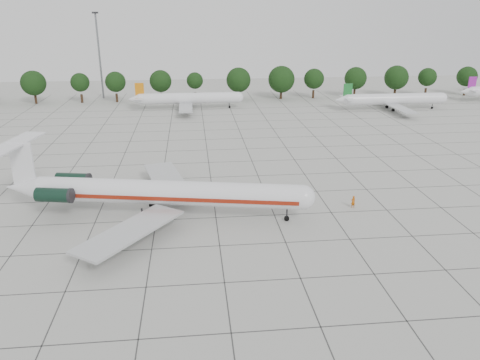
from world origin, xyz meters
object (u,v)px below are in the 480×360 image
(bg_airliner_c, at_px, (189,98))
(floodlight_mast, at_px, (99,51))
(main_airliner, at_px, (151,192))
(ground_crew, at_px, (353,202))
(bg_airliner_d, at_px, (394,99))

(bg_airliner_c, relative_size, floodlight_mast, 1.11)
(main_airliner, distance_m, ground_crew, 28.18)
(main_airliner, distance_m, bg_airliner_c, 71.34)
(main_airliner, height_order, floodlight_mast, floodlight_mast)
(ground_crew, bearing_deg, main_airliner, -11.58)
(ground_crew, bearing_deg, bg_airliner_c, -83.33)
(main_airliner, bearing_deg, bg_airliner_c, 97.10)
(ground_crew, height_order, floodlight_mast, floodlight_mast)
(bg_airliner_c, bearing_deg, floodlight_mast, 143.96)
(bg_airliner_d, height_order, floodlight_mast, floodlight_mast)
(floodlight_mast, bearing_deg, main_airliner, -76.66)
(bg_airliner_c, xyz_separation_m, bg_airliner_d, (56.21, -7.02, 0.00))
(main_airliner, xyz_separation_m, ground_crew, (28.06, -0.19, -2.61))
(bg_airliner_c, distance_m, floodlight_mast, 34.70)
(bg_airliner_c, relative_size, bg_airliner_d, 1.00)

